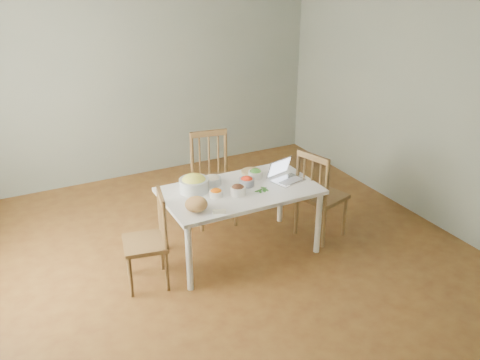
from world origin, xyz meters
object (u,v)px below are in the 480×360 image
chair_far (214,180)px  laptop (289,172)px  chair_left (145,241)px  bread_boule (196,204)px  chair_right (322,194)px  dining_table (240,221)px  bowl_squash (194,183)px

chair_far → laptop: (0.49, -0.77, 0.30)m
chair_left → bread_boule: (0.47, -0.13, 0.33)m
chair_right → dining_table: bearing=68.0°
bread_boule → chair_right: bearing=5.0°
chair_left → bread_boule: chair_left is taller
bowl_squash → chair_left: bearing=-156.5°
dining_table → chair_right: bearing=-5.8°
chair_left → chair_right: (1.97, 0.00, 0.05)m
bowl_squash → dining_table: bearing=-22.1°
chair_far → bread_boule: bearing=-113.1°
bowl_squash → laptop: (0.95, -0.22, 0.02)m
bread_boule → laptop: laptop is taller
dining_table → bowl_squash: bowl_squash is taller
laptop → chair_far: bearing=108.4°
chair_right → bread_boule: 1.53m
laptop → bread_boule: bearing=174.8°
dining_table → chair_left: 1.04m
chair_far → bread_boule: (-0.60, -0.94, 0.27)m
chair_left → laptop: size_ratio=3.00×
chair_right → laptop: 0.52m
chair_right → bowl_squash: bearing=62.7°
chair_far → dining_table: bearing=-83.8°
laptop → bowl_squash: bearing=152.6°
chair_left → chair_right: 1.97m
chair_right → bread_boule: size_ratio=4.85×
bowl_squash → bread_boule: bearing=-109.5°
chair_left → laptop: laptop is taller
chair_left → bowl_squash: bearing=124.5°
chair_right → bowl_squash: 1.42m
dining_table → bread_boule: 0.74m
chair_far → bread_boule: chair_far is taller
dining_table → bread_boule: (-0.56, -0.23, 0.43)m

